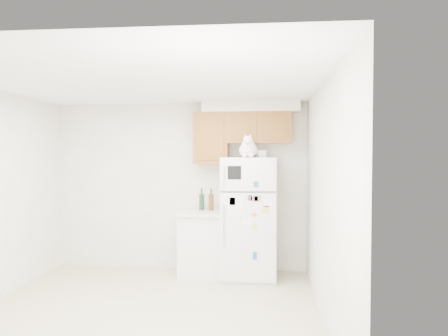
# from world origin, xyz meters

# --- Properties ---
(ground_plane) EXTENTS (3.80, 4.00, 0.01)m
(ground_plane) POSITION_xyz_m (0.00, 0.00, -0.01)
(ground_plane) COLOR #B4A88A
(room_shell) EXTENTS (3.84, 4.04, 2.52)m
(room_shell) POSITION_xyz_m (0.12, 0.24, 1.67)
(room_shell) COLOR white
(room_shell) RESTS_ON ground_plane
(refrigerator) EXTENTS (0.76, 0.78, 1.70)m
(refrigerator) POSITION_xyz_m (1.06, 1.61, 0.85)
(refrigerator) COLOR silver
(refrigerator) RESTS_ON ground_plane
(base_counter) EXTENTS (0.64, 0.64, 0.92)m
(base_counter) POSITION_xyz_m (0.37, 1.68, 0.46)
(base_counter) COLOR white
(base_counter) RESTS_ON ground_plane
(cat) EXTENTS (0.31, 0.45, 0.31)m
(cat) POSITION_xyz_m (1.06, 1.37, 1.82)
(cat) COLOR white
(cat) RESTS_ON refrigerator
(storage_box_back) EXTENTS (0.19, 0.15, 0.10)m
(storage_box_back) POSITION_xyz_m (1.20, 1.72, 1.75)
(storage_box_back) COLOR white
(storage_box_back) RESTS_ON refrigerator
(storage_box_front) EXTENTS (0.18, 0.16, 0.09)m
(storage_box_front) POSITION_xyz_m (1.21, 1.56, 1.74)
(storage_box_front) COLOR white
(storage_box_front) RESTS_ON refrigerator
(bottle_green) EXTENTS (0.07, 0.07, 0.32)m
(bottle_green) POSITION_xyz_m (0.36, 1.82, 1.08)
(bottle_green) COLOR #19381E
(bottle_green) RESTS_ON base_counter
(bottle_amber) EXTENTS (0.08, 0.08, 0.32)m
(bottle_amber) POSITION_xyz_m (0.50, 1.78, 1.08)
(bottle_amber) COLOR #593814
(bottle_amber) RESTS_ON base_counter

